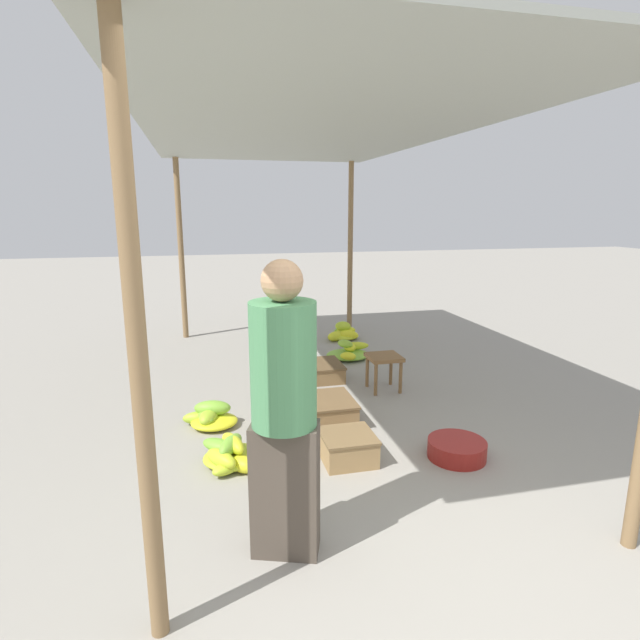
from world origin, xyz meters
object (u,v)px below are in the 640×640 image
basin_black (457,449)px  crate_mid (318,371)px  crate_near (347,447)px  crate_far (324,411)px  banana_pile_right_0 (348,352)px  stool (384,362)px  banana_pile_left_0 (231,455)px  banana_pile_right_1 (343,334)px  vendor_foreground (284,409)px  banana_pile_left_1 (210,417)px

basin_black → crate_mid: size_ratio=0.84×
crate_near → crate_far: 0.70m
basin_black → banana_pile_right_0: (-0.06, 2.72, 0.01)m
stool → banana_pile_left_0: 2.10m
banana_pile_right_1 → crate_mid: (-0.77, -1.63, 0.01)m
stool → crate_far: size_ratio=0.72×
basin_black → crate_near: crate_near is taller
stool → crate_mid: (-0.60, 0.50, -0.22)m
vendor_foreground → banana_pile_left_0: size_ratio=3.29×
stool → banana_pile_right_1: bearing=85.3°
crate_mid → banana_pile_right_1: bearing=64.6°
banana_pile_right_0 → banana_pile_right_1: bearing=77.6°
crate_near → crate_far: bearing=90.8°
vendor_foreground → banana_pile_right_1: vendor_foreground is taller
basin_black → banana_pile_left_1: 2.10m
banana_pile_left_1 → crate_mid: banana_pile_left_1 is taller
banana_pile_left_1 → vendor_foreground: bearing=-78.2°
stool → banana_pile_left_1: 1.89m
banana_pile_right_0 → crate_mid: (-0.57, -0.68, 0.01)m
banana_pile_left_0 → banana_pile_right_0: (1.64, 2.43, -0.01)m
banana_pile_left_1 → crate_mid: bearing=39.8°
crate_far → crate_near: bearing=-89.2°
stool → banana_pile_left_1: (-1.81, -0.51, -0.22)m
stool → crate_near: stool is taller
banana_pile_left_1 → crate_far: bearing=-9.5°
vendor_foreground → crate_mid: (0.84, 2.79, -0.76)m
banana_pile_left_0 → banana_pile_right_1: size_ratio=0.95×
vendor_foreground → banana_pile_right_1: (1.62, 4.41, -0.77)m
stool → banana_pile_right_0: stool is taller
banana_pile_right_0 → crate_near: banana_pile_right_0 is taller
vendor_foreground → crate_mid: bearing=73.2°
banana_pile_left_1 → banana_pile_right_0: 2.45m
vendor_foreground → crate_far: bearing=69.1°
banana_pile_left_0 → vendor_foreground: bearing=-77.1°
crate_mid → banana_pile_left_1: bearing=-140.2°
banana_pile_left_0 → crate_near: banana_pile_left_0 is taller
banana_pile_left_1 → crate_mid: 1.58m
vendor_foreground → stool: bearing=57.8°
crate_far → vendor_foreground: bearing=-110.9°
banana_pile_left_0 → crate_mid: banana_pile_left_0 is taller
banana_pile_left_0 → crate_mid: (1.08, 1.75, 0.01)m
basin_black → crate_far: crate_far is taller
crate_far → banana_pile_right_1: bearing=70.4°
banana_pile_left_0 → banana_pile_left_1: same height
vendor_foreground → crate_far: size_ratio=3.08×
crate_mid → banana_pile_left_0: bearing=-121.6°
stool → crate_mid: stool is taller
vendor_foreground → banana_pile_right_1: 4.76m
banana_pile_left_1 → crate_near: 1.32m
banana_pile_right_1 → crate_near: banana_pile_right_1 is taller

